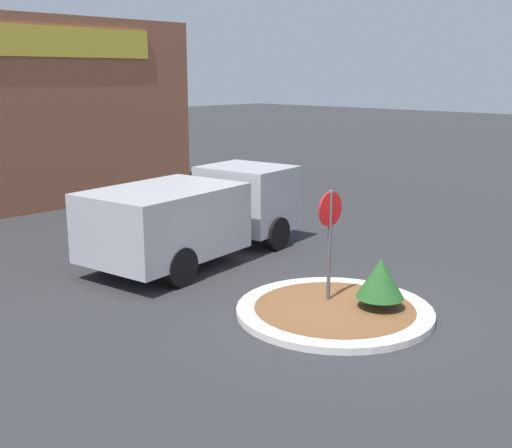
% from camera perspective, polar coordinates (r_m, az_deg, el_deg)
% --- Properties ---
extents(ground_plane, '(120.00, 120.00, 0.00)m').
position_cam_1_polar(ground_plane, '(11.68, 6.96, -7.94)').
color(ground_plane, '#2D2D30').
extents(traffic_island, '(3.52, 3.52, 0.13)m').
position_cam_1_polar(traffic_island, '(11.66, 6.97, -7.66)').
color(traffic_island, silver).
rests_on(traffic_island, ground_plane).
extents(stop_sign, '(0.64, 0.07, 2.17)m').
position_cam_1_polar(stop_sign, '(11.65, 6.59, -0.34)').
color(stop_sign, '#4C4C51').
rests_on(stop_sign, ground_plane).
extents(island_shrub, '(0.86, 0.86, 0.90)m').
position_cam_1_polar(island_shrub, '(11.58, 11.01, -4.75)').
color(island_shrub, brown).
rests_on(island_shrub, traffic_island).
extents(utility_truck, '(5.80, 2.94, 1.95)m').
position_cam_1_polar(utility_truck, '(14.72, -5.30, 0.97)').
color(utility_truck, '#B2B2B7').
rests_on(utility_truck, ground_plane).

